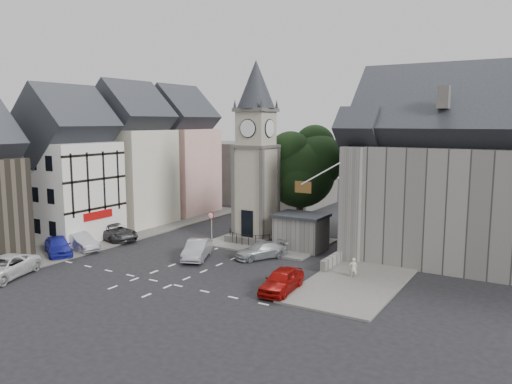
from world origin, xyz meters
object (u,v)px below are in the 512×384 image
Objects in this scene: car_east_red at (282,281)px; pedestrian at (353,268)px; car_west_blue at (58,246)px; clock_tower at (256,153)px; stone_shelter at (301,231)px.

car_east_red reaches higher than pedestrian.
clock_tower is at bearing -12.04° from car_west_blue.
clock_tower is 15.73m from car_east_red.
stone_shelter is (4.80, -0.49, -6.57)m from clock_tower.
pedestrian is at bearing 53.97° from car_east_red.
clock_tower is 3.56× the size of car_west_blue.
car_west_blue is at bearing -132.65° from clock_tower.
car_west_blue is 1.03× the size of car_east_red.
stone_shelter reaches higher than pedestrian.
car_west_blue is 3.05× the size of pedestrian.
stone_shelter is 0.94× the size of car_west_blue.
clock_tower reaches higher than car_west_blue.
stone_shelter is 20.25m from car_west_blue.
clock_tower is 18.49m from car_west_blue.
car_east_red is (8.50, -10.99, -7.37)m from clock_tower.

